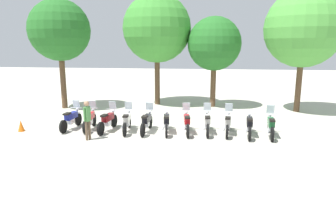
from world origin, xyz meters
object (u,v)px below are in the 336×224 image
Objects in this scene: motorcycle_10 at (271,125)px; person_0 at (87,117)px; motorcycle_5 at (167,122)px; tree_1 at (157,29)px; motorcycle_0 at (71,119)px; motorcycle_2 at (108,120)px; motorcycle_1 at (90,119)px; motorcycle_7 at (207,122)px; tree_2 at (214,44)px; tree_3 at (304,29)px; motorcycle_9 at (249,125)px; motorcycle_4 at (147,122)px; motorcycle_8 at (228,123)px; motorcycle_3 at (127,121)px; tree_0 at (60,30)px; motorcycle_6 at (187,122)px; traffic_cone at (21,126)px.

person_0 reaches higher than motorcycle_10.
tree_1 is (-1.59, 7.24, 4.72)m from motorcycle_5.
person_0 is 9.93m from tree_1.
motorcycle_0 is 1.94m from motorcycle_2.
motorcycle_1 is 5.81m from motorcycle_7.
tree_3 is (5.26, -1.00, 0.91)m from tree_2.
motorcycle_10 is at bearing 36.39° from person_0.
motorcycle_9 is 8.31m from tree_3.
tree_1 reaches higher than tree_2.
motorcycle_1 is 7.76m from motorcycle_9.
motorcycle_7 is at bearing -83.60° from motorcycle_4.
motorcycle_0 is 9.69m from motorcycle_10.
motorcycle_2 is 2.90m from motorcycle_5.
motorcycle_10 is at bearing -82.85° from motorcycle_9.
motorcycle_5 is 1.00× the size of motorcycle_10.
motorcycle_9 is 7.94m from tree_2.
motorcycle_2 and motorcycle_8 have the same top height.
motorcycle_4 is 2.91m from motorcycle_7.
tree_3 is (9.50, 5.84, 4.58)m from motorcycle_3.
tree_0 is (-3.66, 4.99, 4.51)m from motorcycle_1.
person_0 is at bearing 108.96° from motorcycle_5.
motorcycle_1 is 1.94m from motorcycle_3.
tree_3 is at bearing 59.74° from person_0.
motorcycle_2 is at bearing 84.24° from motorcycle_3.
tree_3 is at bearing -8.88° from tree_1.
tree_0 is at bearing -170.14° from tree_2.
tree_1 is at bearing -3.61° from motorcycle_2.
motorcycle_7 is at bearing 94.13° from motorcycle_8.
motorcycle_4 is at bearing -88.30° from motorcycle_0.
tree_3 is at bearing -46.60° from motorcycle_7.
motorcycle_8 is at bearing -57.62° from tree_1.
motorcycle_1 is at bearing -132.66° from tree_2.
motorcycle_7 and motorcycle_8 have the same top height.
tree_2 is at bearing 81.74° from person_0.
motorcycle_2 and motorcycle_6 have the same top height.
person_0 is at bearing 104.00° from motorcycle_6.
motorcycle_3 is at bearing 6.87° from traffic_cone.
motorcycle_3 is 5.20m from traffic_cone.
motorcycle_0 is 1.25× the size of person_0.
motorcycle_3 is 2.15m from person_0.
motorcycle_4 is 5.81m from motorcycle_10.
tree_0 is (-9.47, 4.93, 4.51)m from motorcycle_7.
motorcycle_5 is 0.29× the size of tree_3.
motorcycle_0 reaches higher than motorcycle_9.
motorcycle_6 is 1.00× the size of motorcycle_8.
motorcycle_6 is (3.86, 0.10, 0.00)m from motorcycle_2.
motorcycle_9 is 1.24× the size of person_0.
person_0 is 8.86m from tree_0.
motorcycle_5 is 0.97m from motorcycle_6.
motorcycle_6 is 9.87m from tree_3.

